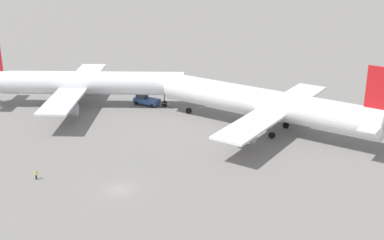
% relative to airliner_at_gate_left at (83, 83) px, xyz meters
% --- Properties ---
extents(ground_plane, '(600.00, 600.00, 0.00)m').
position_rel_airliner_at_gate_left_xyz_m(ground_plane, '(10.62, -43.02, -5.47)').
color(ground_plane, slate).
extents(airliner_at_gate_left, '(51.52, 41.83, 15.83)m').
position_rel_airliner_at_gate_left_xyz_m(airliner_at_gate_left, '(0.00, 0.00, 0.00)').
color(airliner_at_gate_left, white).
rests_on(airliner_at_gate_left, ground).
extents(airliner_being_pushed, '(44.71, 37.62, 16.32)m').
position_rel_airliner_at_gate_left_xyz_m(airliner_being_pushed, '(39.12, -19.22, 0.17)').
color(airliner_being_pushed, white).
rests_on(airliner_being_pushed, ground).
extents(pushback_tug, '(8.57, 6.34, 2.80)m').
position_rel_airliner_at_gate_left_xyz_m(pushback_tug, '(14.44, -0.49, -4.28)').
color(pushback_tug, '#2D4C8C').
rests_on(pushback_tug, ground).
extents(ground_crew_wing_walker_right, '(0.44, 0.39, 1.56)m').
position_rel_airliner_at_gate_left_xyz_m(ground_crew_wing_walker_right, '(-3.27, -38.48, -4.66)').
color(ground_crew_wing_walker_right, black).
rests_on(ground_crew_wing_walker_right, ground).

